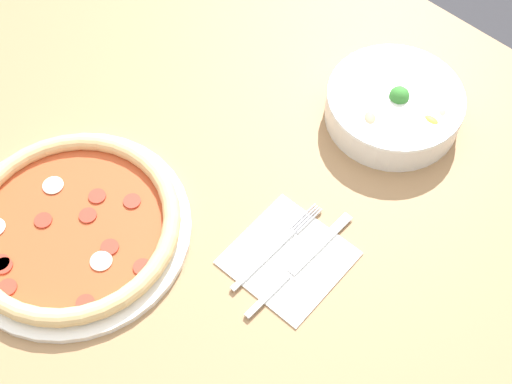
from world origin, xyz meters
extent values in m
plane|color=#333338|center=(0.00, 0.00, 0.00)|extent=(8.00, 8.00, 0.00)
cube|color=#99724C|center=(0.00, 0.00, 0.76)|extent=(1.19, 1.05, 0.03)
cylinder|color=olive|center=(-0.53, 0.45, 0.37)|extent=(0.06, 0.06, 0.74)
cylinder|color=white|center=(-0.06, -0.23, 0.78)|extent=(0.35, 0.35, 0.01)
torus|color=#DBB77A|center=(-0.06, -0.23, 0.80)|extent=(0.32, 0.32, 0.03)
cylinder|color=#B74723|center=(-0.06, -0.23, 0.79)|extent=(0.28, 0.28, 0.01)
cylinder|color=#A83323|center=(-0.10, -0.25, 0.79)|extent=(0.03, 0.03, 0.00)
cylinder|color=#A83323|center=(-0.06, -0.20, 0.79)|extent=(0.03, 0.03, 0.00)
cylinder|color=#A83323|center=(-0.09, -0.34, 0.79)|extent=(0.03, 0.03, 0.00)
cylinder|color=#A83323|center=(-0.03, -0.14, 0.79)|extent=(0.03, 0.03, 0.00)
cylinder|color=#A83323|center=(-0.08, -0.34, 0.79)|extent=(0.03, 0.03, 0.00)
cylinder|color=#A83323|center=(-0.05, -0.35, 0.79)|extent=(0.03, 0.03, 0.00)
cylinder|color=#A83323|center=(0.06, -0.20, 0.79)|extent=(0.03, 0.03, 0.00)
cylinder|color=#A83323|center=(0.01, -0.22, 0.79)|extent=(0.03, 0.03, 0.00)
cylinder|color=#A83323|center=(0.05, -0.29, 0.79)|extent=(0.03, 0.03, 0.00)
cylinder|color=#A83323|center=(-0.07, -0.17, 0.79)|extent=(0.03, 0.03, 0.00)
ellipsoid|color=silver|center=(0.01, -0.24, 0.79)|extent=(0.03, 0.03, 0.01)
ellipsoid|color=silver|center=(-0.14, -0.20, 0.79)|extent=(0.03, 0.03, 0.01)
cylinder|color=white|center=(0.15, 0.26, 0.80)|extent=(0.22, 0.22, 0.06)
torus|color=white|center=(0.15, 0.26, 0.82)|extent=(0.22, 0.22, 0.01)
ellipsoid|color=#998466|center=(0.15, 0.19, 0.82)|extent=(0.04, 0.04, 0.02)
ellipsoid|color=#998466|center=(0.22, 0.28, 0.82)|extent=(0.04, 0.04, 0.02)
ellipsoid|color=tan|center=(0.21, 0.26, 0.82)|extent=(0.04, 0.04, 0.02)
ellipsoid|color=tan|center=(0.12, 0.23, 0.82)|extent=(0.04, 0.03, 0.02)
sphere|color=#388433|center=(0.16, 0.26, 0.83)|extent=(0.03, 0.03, 0.03)
ellipsoid|color=yellow|center=(0.22, 0.26, 0.82)|extent=(0.04, 0.02, 0.02)
cube|color=white|center=(0.20, -0.05, 0.78)|extent=(0.16, 0.16, 0.00)
cube|color=silver|center=(0.18, -0.08, 0.78)|extent=(0.01, 0.13, 0.00)
cube|color=silver|center=(0.18, 0.02, 0.78)|extent=(0.00, 0.06, 0.00)
cube|color=silver|center=(0.18, 0.02, 0.78)|extent=(0.00, 0.06, 0.00)
cube|color=silver|center=(0.17, 0.02, 0.78)|extent=(0.00, 0.06, 0.00)
cube|color=silver|center=(0.17, 0.02, 0.78)|extent=(0.00, 0.06, 0.00)
cube|color=silver|center=(0.22, -0.11, 0.78)|extent=(0.01, 0.09, 0.01)
cube|color=silver|center=(0.22, 0.00, 0.78)|extent=(0.02, 0.13, 0.00)
camera|label=1|loc=(0.48, -0.42, 1.69)|focal=50.00mm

